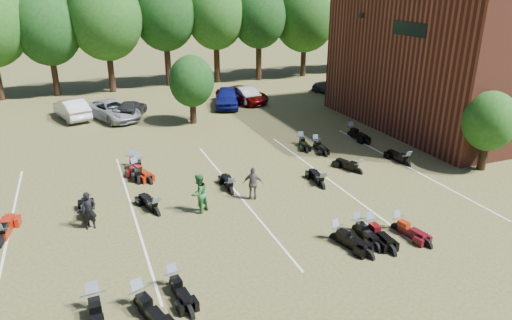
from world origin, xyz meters
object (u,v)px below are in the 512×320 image
motorcycle_3 (336,240)px  motorcycle_14 (133,166)px  car_4 (227,97)px  person_black (89,211)px  person_green (199,193)px  person_grey (253,183)px  motorcycle_0 (96,311)px  motorcycle_7 (2,244)px

motorcycle_3 → motorcycle_14: (-6.47, 11.03, 0.00)m
car_4 → person_black: size_ratio=2.86×
person_green → motorcycle_14: person_green is taller
person_black → motorcycle_14: (2.56, 6.43, -0.81)m
car_4 → person_grey: bearing=-84.8°
person_black → person_green: 4.61m
car_4 → motorcycle_3: bearing=-77.4°
person_black → person_grey: size_ratio=1.01×
car_4 → motorcycle_0: car_4 is taller
person_green → person_grey: size_ratio=1.12×
car_4 → person_grey: 17.54m
motorcycle_3 → motorcycle_14: bearing=103.1°
person_grey → motorcycle_3: (1.73, -4.68, -0.81)m
person_black → motorcycle_7: 3.45m
motorcycle_3 → motorcycle_7: size_ratio=0.91×
motorcycle_3 → motorcycle_14: 12.79m
motorcycle_0 → motorcycle_3: bearing=3.0°
person_grey → motorcycle_14: (-4.74, 6.36, -0.81)m
person_green → motorcycle_14: (-2.04, 6.68, -0.91)m
motorcycle_0 → person_black: bearing=85.6°
person_green → motorcycle_14: size_ratio=0.77×
person_black → person_grey: 7.30m
person_black → motorcycle_3: size_ratio=0.74×
motorcycle_7 → motorcycle_14: (5.91, 6.46, 0.00)m
motorcycle_14 → car_4: bearing=56.4°
motorcycle_0 → motorcycle_14: 12.26m
motorcycle_14 → person_black: bearing=-105.0°
motorcycle_0 → person_grey: bearing=34.2°
person_grey → person_green: bearing=33.9°
person_grey → person_black: bearing=27.8°
person_grey → motorcycle_3: bearing=137.5°
person_black → motorcycle_14: size_ratio=0.69×
motorcycle_14 → motorcycle_7: bearing=-125.7°
car_4 → person_black: (-11.61, -17.08, 0.02)m
person_green → motorcycle_14: bearing=-105.6°
motorcycle_3 → motorcycle_14: motorcycle_14 is taller
car_4 → person_green: person_green is taller
person_black → motorcycle_7: person_black is taller
car_4 → motorcycle_7: (-14.97, -17.11, -0.80)m
motorcycle_14 → person_green: bearing=-66.3°
car_4 → motorcycle_0: 25.50m
person_grey → motorcycle_3: size_ratio=0.74×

